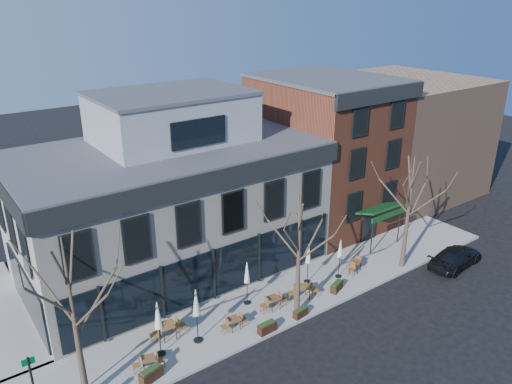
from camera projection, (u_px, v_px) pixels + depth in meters
ground at (214, 302)px, 29.05m from camera, size 120.00×120.00×0.00m
sidewalk_front at (280, 299)px, 29.18m from camera, size 33.50×4.70×0.15m
corner_building at (170, 200)px, 31.16m from camera, size 18.39×10.39×11.10m
red_brick_building at (324, 150)px, 37.80m from camera, size 8.20×11.78×11.18m
bg_building at (398, 135)px, 44.26m from camera, size 12.00×12.00×10.00m
tree_corner at (75, 320)px, 20.44m from camera, size 3.93×3.98×7.92m
tree_mid at (299, 256)px, 26.36m from camera, size 3.50×3.55×7.04m
tree_right at (408, 212)px, 31.19m from camera, size 3.72×3.77×7.48m
parked_sedan at (455, 257)px, 32.60m from camera, size 4.69×2.24×1.32m
cafe_set_0 at (149, 362)px, 23.46m from camera, size 1.59×0.82×0.82m
cafe_set_1 at (168, 330)px, 25.56m from camera, size 2.01×0.86×1.04m
cafe_set_2 at (234, 322)px, 26.29m from camera, size 1.57×0.66×0.82m
cafe_set_3 at (273, 302)px, 27.98m from camera, size 1.71×0.71×0.90m
cafe_set_4 at (303, 291)px, 28.95m from camera, size 1.90×1.12×0.98m
cafe_set_5 at (355, 265)px, 31.81m from camera, size 1.70×1.00×0.88m
umbrella_0 at (158, 318)px, 23.82m from camera, size 0.48×0.48×3.03m
umbrella_1 at (196, 305)px, 24.77m from camera, size 0.49×0.49×3.05m
umbrella_2 at (247, 275)px, 27.97m from camera, size 0.43×0.43×2.67m
umbrella_3 at (308, 255)px, 30.11m from camera, size 0.42×0.42×2.61m
umbrella_4 at (340, 251)px, 30.67m from camera, size 0.41×0.41×2.59m
planter_0 at (151, 374)px, 22.87m from camera, size 1.19×0.70×0.63m
planter_1 at (267, 327)px, 26.12m from camera, size 1.05×0.45×0.58m
planter_2 at (300, 313)px, 27.39m from camera, size 0.93×0.47×0.50m
planter_3 at (337, 286)px, 29.79m from camera, size 1.07×0.72×0.56m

